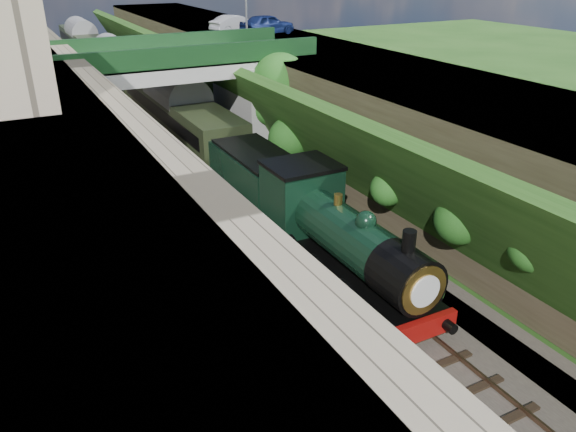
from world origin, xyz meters
The scene contains 17 objects.
ground centered at (0.00, 0.00, 0.00)m, with size 160.00×160.00×0.00m, color #1E4714.
trackbed centered at (0.00, 20.00, 0.10)m, with size 10.00×90.00×0.20m, color #473F38.
retaining_wall centered at (-5.50, 20.00, 3.50)m, with size 1.00×90.00×7.00m, color #756B56.
street_plateau_left centered at (-9.00, 20.00, 3.50)m, with size 6.00×90.00×7.00m, color #262628.
street_plateau_right centered at (9.50, 20.00, 3.12)m, with size 8.00×90.00×6.25m, color #262628.
embankment_slope centered at (5.05, 17.84, 2.83)m, with size 4.56×90.00×6.42m.
track_left centered at (-2.00, 20.00, 0.25)m, with size 2.50×90.00×0.20m.
track_right centered at (1.20, 20.00, 0.25)m, with size 2.50×90.00×0.20m.
road_bridge centered at (0.94, 24.00, 4.08)m, with size 16.00×6.40×7.25m.
tree centered at (5.91, 20.72, 4.65)m, with size 3.60×3.80×6.60m.
car_blue centered at (9.88, 30.78, 7.00)m, with size 1.77×4.41×1.50m, color navy.
car_silver centered at (8.19, 32.94, 6.91)m, with size 1.40×4.01×1.32m, color #ABACAF.
locomotive centered at (1.20, 6.59, 1.89)m, with size 3.10×10.22×3.83m.
tender centered at (1.20, 13.95, 1.62)m, with size 2.70×6.00×3.05m.
coach_front centered at (1.20, 26.55, 2.05)m, with size 2.90×18.00×3.70m.
coach_middle centered at (1.20, 45.35, 2.05)m, with size 2.90×18.00×3.70m.
coach_rear centered at (1.20, 64.15, 2.05)m, with size 2.90×18.00×3.70m.
Camera 1 is at (-9.29, -9.30, 11.68)m, focal length 35.00 mm.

